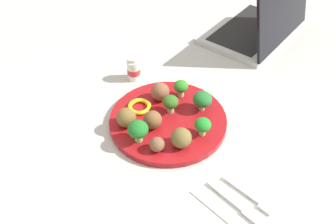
{
  "coord_description": "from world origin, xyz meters",
  "views": [
    {
      "loc": [
        0.51,
        -0.4,
        0.64
      ],
      "look_at": [
        0.0,
        0.0,
        0.04
      ],
      "focal_mm": 40.52,
      "sensor_mm": 36.0,
      "label": 1
    }
  ],
  "objects_px": {
    "broccoli_floret_near_rim": "(138,130)",
    "meatball_mid_left": "(160,92)",
    "broccoli_floret_mid_left": "(202,100)",
    "broccoli_floret_center": "(170,102)",
    "pepper_ring_far_rim": "(139,107)",
    "plate": "(168,121)",
    "meatball_near_rim": "(126,118)",
    "meatball_front_right": "(153,120)",
    "napkin": "(242,200)",
    "broccoli_floret_front_right": "(203,125)",
    "broccoli_floret_back_right": "(181,87)",
    "fork": "(251,196)",
    "meatball_back_left": "(181,138)",
    "knife": "(240,206)",
    "meatball_front_left": "(157,144)",
    "yogurt_bottle": "(134,70)",
    "laptop": "(260,25)"
  },
  "relations": [
    {
      "from": "laptop",
      "to": "meatball_front_left",
      "type": "bearing_deg",
      "value": -70.48
    },
    {
      "from": "plate",
      "to": "meatball_near_rim",
      "type": "height_order",
      "value": "meatball_near_rim"
    },
    {
      "from": "broccoli_floret_mid_left",
      "to": "meatball_front_left",
      "type": "xyz_separation_m",
      "value": [
        0.04,
        -0.16,
        -0.01
      ]
    },
    {
      "from": "meatball_front_right",
      "to": "napkin",
      "type": "xyz_separation_m",
      "value": [
        0.26,
        0.02,
        -0.04
      ]
    },
    {
      "from": "broccoli_floret_front_right",
      "to": "napkin",
      "type": "bearing_deg",
      "value": -16.09
    },
    {
      "from": "meatball_mid_left",
      "to": "knife",
      "type": "xyz_separation_m",
      "value": [
        0.34,
        -0.07,
        -0.03
      ]
    },
    {
      "from": "plate",
      "to": "meatball_near_rim",
      "type": "distance_m",
      "value": 0.1
    },
    {
      "from": "broccoli_floret_front_right",
      "to": "meatball_front_right",
      "type": "height_order",
      "value": "broccoli_floret_front_right"
    },
    {
      "from": "plate",
      "to": "broccoli_floret_back_right",
      "type": "relative_size",
      "value": 6.32
    },
    {
      "from": "broccoli_floret_near_rim",
      "to": "meatball_mid_left",
      "type": "bearing_deg",
      "value": 123.37
    },
    {
      "from": "broccoli_floret_center",
      "to": "yogurt_bottle",
      "type": "xyz_separation_m",
      "value": [
        -0.18,
        0.02,
        -0.01
      ]
    },
    {
      "from": "pepper_ring_far_rim",
      "to": "broccoli_floret_center",
      "type": "bearing_deg",
      "value": 42.68
    },
    {
      "from": "broccoli_floret_mid_left",
      "to": "broccoli_floret_center",
      "type": "distance_m",
      "value": 0.08
    },
    {
      "from": "broccoli_floret_near_rim",
      "to": "meatball_front_left",
      "type": "xyz_separation_m",
      "value": [
        0.05,
        0.02,
        -0.02
      ]
    },
    {
      "from": "fork",
      "to": "yogurt_bottle",
      "type": "xyz_separation_m",
      "value": [
        -0.46,
        0.04,
        0.02
      ]
    },
    {
      "from": "yogurt_bottle",
      "to": "laptop",
      "type": "relative_size",
      "value": 0.18
    },
    {
      "from": "plate",
      "to": "fork",
      "type": "relative_size",
      "value": 2.31
    },
    {
      "from": "broccoli_floret_front_right",
      "to": "broccoli_floret_near_rim",
      "type": "relative_size",
      "value": 0.83
    },
    {
      "from": "broccoli_floret_back_right",
      "to": "meatball_front_right",
      "type": "xyz_separation_m",
      "value": [
        0.05,
        -0.12,
        -0.01
      ]
    },
    {
      "from": "meatball_front_left",
      "to": "laptop",
      "type": "height_order",
      "value": "laptop"
    },
    {
      "from": "broccoli_floret_mid_left",
      "to": "meatball_front_left",
      "type": "distance_m",
      "value": 0.17
    },
    {
      "from": "plate",
      "to": "pepper_ring_far_rim",
      "type": "distance_m",
      "value": 0.08
    },
    {
      "from": "pepper_ring_far_rim",
      "to": "napkin",
      "type": "distance_m",
      "value": 0.34
    },
    {
      "from": "meatball_back_left",
      "to": "knife",
      "type": "distance_m",
      "value": 0.19
    },
    {
      "from": "fork",
      "to": "broccoli_floret_front_right",
      "type": "bearing_deg",
      "value": 170.11
    },
    {
      "from": "fork",
      "to": "broccoli_floret_back_right",
      "type": "bearing_deg",
      "value": 165.7
    },
    {
      "from": "broccoli_floret_front_right",
      "to": "broccoli_floret_center",
      "type": "bearing_deg",
      "value": -174.97
    },
    {
      "from": "broccoli_floret_near_rim",
      "to": "fork",
      "type": "relative_size",
      "value": 0.44
    },
    {
      "from": "plate",
      "to": "fork",
      "type": "distance_m",
      "value": 0.27
    },
    {
      "from": "broccoli_floret_front_right",
      "to": "pepper_ring_far_rim",
      "type": "height_order",
      "value": "broccoli_floret_front_right"
    },
    {
      "from": "meatball_front_right",
      "to": "napkin",
      "type": "distance_m",
      "value": 0.27
    },
    {
      "from": "broccoli_floret_back_right",
      "to": "broccoli_floret_center",
      "type": "bearing_deg",
      "value": -62.03
    },
    {
      "from": "plate",
      "to": "meatball_near_rim",
      "type": "bearing_deg",
      "value": -115.53
    },
    {
      "from": "napkin",
      "to": "laptop",
      "type": "xyz_separation_m",
      "value": [
        -0.39,
        0.49,
        0.04
      ]
    },
    {
      "from": "meatball_near_rim",
      "to": "meatball_mid_left",
      "type": "height_order",
      "value": "same"
    },
    {
      "from": "broccoli_floret_center",
      "to": "laptop",
      "type": "xyz_separation_m",
      "value": [
        -0.12,
        0.45,
        -0.01
      ]
    },
    {
      "from": "broccoli_floret_mid_left",
      "to": "broccoli_floret_center",
      "type": "height_order",
      "value": "broccoli_floret_mid_left"
    },
    {
      "from": "fork",
      "to": "yogurt_bottle",
      "type": "height_order",
      "value": "yogurt_bottle"
    },
    {
      "from": "broccoli_floret_near_rim",
      "to": "meatball_back_left",
      "type": "height_order",
      "value": "broccoli_floret_near_rim"
    },
    {
      "from": "broccoli_floret_back_right",
      "to": "napkin",
      "type": "distance_m",
      "value": 0.33
    },
    {
      "from": "broccoli_floret_back_right",
      "to": "broccoli_floret_near_rim",
      "type": "relative_size",
      "value": 0.83
    },
    {
      "from": "napkin",
      "to": "yogurt_bottle",
      "type": "bearing_deg",
      "value": 172.76
    },
    {
      "from": "pepper_ring_far_rim",
      "to": "laptop",
      "type": "xyz_separation_m",
      "value": [
        -0.06,
        0.5,
        0.02
      ]
    },
    {
      "from": "broccoli_floret_near_rim",
      "to": "yogurt_bottle",
      "type": "xyz_separation_m",
      "value": [
        -0.21,
        0.13,
        -0.02
      ]
    },
    {
      "from": "broccoli_floret_front_right",
      "to": "napkin",
      "type": "height_order",
      "value": "broccoli_floret_front_right"
    },
    {
      "from": "broccoli_floret_mid_left",
      "to": "broccoli_floret_near_rim",
      "type": "bearing_deg",
      "value": -93.62
    },
    {
      "from": "broccoli_floret_back_right",
      "to": "napkin",
      "type": "height_order",
      "value": "broccoli_floret_back_right"
    },
    {
      "from": "plate",
      "to": "yogurt_bottle",
      "type": "bearing_deg",
      "value": 169.45
    },
    {
      "from": "pepper_ring_far_rim",
      "to": "napkin",
      "type": "xyz_separation_m",
      "value": [
        0.33,
        0.01,
        -0.02
      ]
    },
    {
      "from": "broccoli_floret_mid_left",
      "to": "pepper_ring_far_rim",
      "type": "height_order",
      "value": "broccoli_floret_mid_left"
    }
  ]
}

